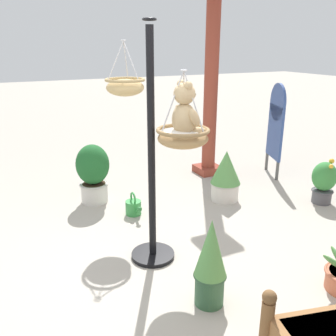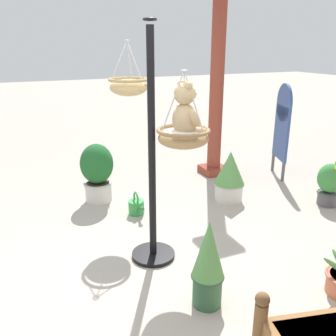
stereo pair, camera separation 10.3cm
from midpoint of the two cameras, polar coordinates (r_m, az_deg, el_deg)
ground_plane at (r=3.74m, az=-0.65°, el=-14.93°), size 40.00×40.00×0.00m
display_pole_central at (r=3.56m, az=-1.61°, el=-4.11°), size 0.44×0.44×2.28m
hanging_basket_with_teddy at (r=3.34m, az=3.27°, el=4.90°), size 0.49×0.49×0.69m
teddy_bear at (r=3.31m, az=3.71°, el=8.54°), size 0.34×0.30×0.50m
hanging_basket_left_high at (r=4.40m, az=-5.47°, el=12.59°), size 0.47×0.47×0.63m
greenhouse_pillar_right at (r=5.92m, az=8.08°, el=12.04°), size 0.42×0.42×2.89m
potted_plant_fern_front at (r=5.07m, az=10.15°, el=-1.25°), size 0.41×0.41×0.71m
potted_plant_flowering_red at (r=3.08m, az=7.26°, el=-14.44°), size 0.28×0.28×0.78m
potted_plant_tall_leafy at (r=5.05m, az=-10.39°, el=-0.50°), size 0.45×0.45×0.81m
potted_plant_small_succulent at (r=5.35m, az=24.34°, el=-2.17°), size 0.32×0.32×0.61m
display_sign_board at (r=6.12m, az=17.84°, el=6.74°), size 0.56×0.25×1.50m
watering_can at (r=4.71m, az=-4.30°, el=-6.02°), size 0.35×0.20×0.30m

